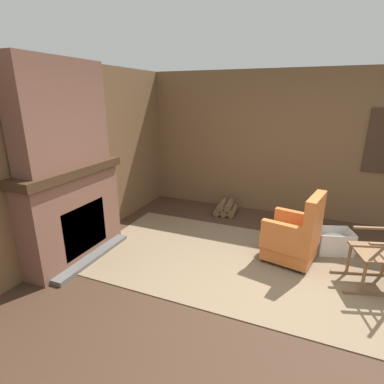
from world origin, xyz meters
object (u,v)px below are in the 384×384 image
at_px(laundry_basket, 333,241).
at_px(storage_case, 81,156).
at_px(firewood_stack, 226,208).
at_px(oil_lamp_vase, 28,168).
at_px(armchair, 294,237).
at_px(rocking_chair, 382,253).

distance_m(laundry_basket, storage_case, 3.69).
relative_size(firewood_stack, oil_lamp_vase, 1.72).
xyz_separation_m(armchair, rocking_chair, (0.96, -0.18, 0.07)).
bearing_deg(firewood_stack, rocking_chair, -33.38).
bearing_deg(armchair, firewood_stack, -33.11).
xyz_separation_m(rocking_chair, storage_case, (-3.75, -0.49, 0.91)).
relative_size(rocking_chair, firewood_stack, 2.66).
bearing_deg(firewood_stack, laundry_basket, -24.35).
xyz_separation_m(laundry_basket, oil_lamp_vase, (-3.30, -1.99, 1.20)).
relative_size(armchair, storage_case, 4.23).
height_order(armchair, storage_case, storage_case).
bearing_deg(firewood_stack, storage_case, -126.78).
bearing_deg(laundry_basket, storage_case, -160.61).
xyz_separation_m(laundry_basket, storage_case, (-3.30, -1.16, 1.17)).
height_order(rocking_chair, storage_case, storage_case).
bearing_deg(oil_lamp_vase, storage_case, 89.99).
relative_size(armchair, firewood_stack, 2.03).
relative_size(firewood_stack, laundry_basket, 0.84).
bearing_deg(rocking_chair, armchair, -27.19).
relative_size(firewood_stack, storage_case, 2.09).
distance_m(laundry_basket, oil_lamp_vase, 4.03).
distance_m(armchair, rocking_chair, 0.98).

